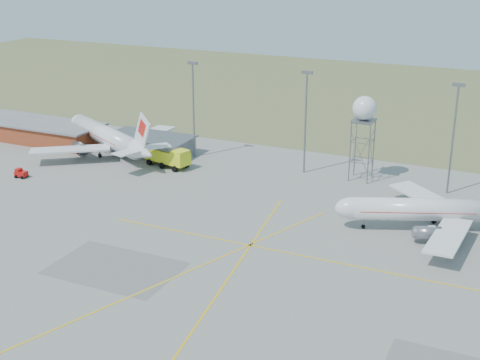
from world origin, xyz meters
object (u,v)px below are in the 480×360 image
at_px(radar_tower, 363,134).
at_px(baggage_tug, 21,174).
at_px(fire_truck, 169,157).
at_px(airliner_main, 431,210).
at_px(airliner_far, 108,137).

xyz_separation_m(radar_tower, baggage_tug, (-60.82, -27.09, -8.59)).
xyz_separation_m(fire_truck, baggage_tug, (-22.86, -18.15, -1.27)).
xyz_separation_m(airliner_main, fire_truck, (-54.54, 10.00, -1.41)).
height_order(fire_truck, baggage_tug, fire_truck).
bearing_deg(radar_tower, airliner_far, -173.00).
relative_size(radar_tower, baggage_tug, 6.88).
bearing_deg(airliner_main, airliner_far, -32.14).
relative_size(airliner_main, radar_tower, 1.88).
relative_size(airliner_far, fire_truck, 3.18).
distance_m(airliner_main, fire_truck, 55.47).
bearing_deg(fire_truck, baggage_tug, -128.46).
xyz_separation_m(airliner_main, airliner_far, (-71.06, 12.25, 0.41)).
distance_m(radar_tower, baggage_tug, 67.13).
xyz_separation_m(radar_tower, fire_truck, (-37.95, -8.93, -7.32)).
bearing_deg(airliner_main, radar_tower, -71.13).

